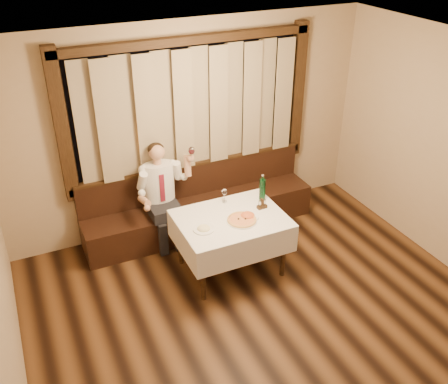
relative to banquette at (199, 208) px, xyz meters
name	(u,v)px	position (x,y,z in m)	size (l,w,h in m)	color
room	(263,191)	(0.00, -1.75, 1.19)	(5.01, 6.01, 2.81)	black
banquette	(199,208)	(0.00, 0.00, 0.00)	(3.20, 0.61, 0.94)	black
dining_table	(231,225)	(0.00, -1.02, 0.34)	(1.27, 0.97, 0.76)	black
pizza	(242,220)	(0.08, -1.14, 0.46)	(0.36, 0.36, 0.04)	white
pasta_red	(248,214)	(0.18, -1.09, 0.48)	(0.27, 0.27, 0.09)	white
pasta_cream	(204,227)	(-0.39, -1.12, 0.48)	(0.24, 0.24, 0.08)	white
green_bottle	(262,189)	(0.53, -0.80, 0.59)	(0.08, 0.08, 0.35)	#0E441E
table_wine_glass	(224,192)	(0.08, -0.66, 0.58)	(0.07, 0.07, 0.18)	white
cruet_caddy	(262,205)	(0.43, -0.99, 0.49)	(0.12, 0.06, 0.13)	black
seated_man	(161,188)	(-0.54, -0.09, 0.50)	(0.76, 0.57, 1.39)	black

